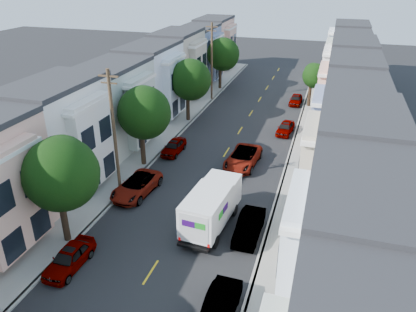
% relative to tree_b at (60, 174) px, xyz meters
% --- Properties ---
extents(ground, '(160.00, 160.00, 0.00)m').
position_rel_tree_b_xyz_m(ground, '(6.30, 4.79, -5.13)').
color(ground, black).
rests_on(ground, ground).
extents(road_slab, '(12.00, 70.00, 0.02)m').
position_rel_tree_b_xyz_m(road_slab, '(6.30, 19.79, -5.12)').
color(road_slab, black).
rests_on(road_slab, ground).
extents(curb_left, '(0.30, 70.00, 0.15)m').
position_rel_tree_b_xyz_m(curb_left, '(0.25, 19.79, -5.05)').
color(curb_left, gray).
rests_on(curb_left, ground).
extents(curb_right, '(0.30, 70.00, 0.15)m').
position_rel_tree_b_xyz_m(curb_right, '(12.35, 19.79, -5.05)').
color(curb_right, gray).
rests_on(curb_right, ground).
extents(sidewalk_left, '(2.60, 70.00, 0.15)m').
position_rel_tree_b_xyz_m(sidewalk_left, '(-1.05, 19.79, -5.05)').
color(sidewalk_left, gray).
rests_on(sidewalk_left, ground).
extents(sidewalk_right, '(2.60, 70.00, 0.15)m').
position_rel_tree_b_xyz_m(sidewalk_right, '(13.65, 19.79, -5.05)').
color(sidewalk_right, gray).
rests_on(sidewalk_right, ground).
extents(centerline, '(0.12, 70.00, 0.01)m').
position_rel_tree_b_xyz_m(centerline, '(6.30, 19.79, -5.13)').
color(centerline, gold).
rests_on(centerline, ground).
extents(townhouse_row_left, '(5.00, 70.00, 8.50)m').
position_rel_tree_b_xyz_m(townhouse_row_left, '(-4.85, 19.79, -5.13)').
color(townhouse_row_left, '#7682A6').
rests_on(townhouse_row_left, ground).
extents(townhouse_row_right, '(5.00, 70.00, 8.50)m').
position_rel_tree_b_xyz_m(townhouse_row_right, '(17.45, 19.79, -5.13)').
color(townhouse_row_right, '#7682A6').
rests_on(townhouse_row_right, ground).
extents(tree_b, '(4.70, 4.70, 7.50)m').
position_rel_tree_b_xyz_m(tree_b, '(0.00, 0.00, 0.00)').
color(tree_b, black).
rests_on(tree_b, ground).
extents(tree_c, '(4.70, 4.70, 7.48)m').
position_rel_tree_b_xyz_m(tree_c, '(0.00, 11.89, -0.02)').
color(tree_c, black).
rests_on(tree_c, ground).
extents(tree_d, '(4.70, 4.70, 7.32)m').
position_rel_tree_b_xyz_m(tree_d, '(0.00, 24.07, -0.18)').
color(tree_d, black).
rests_on(tree_d, ground).
extents(tree_e, '(4.70, 4.70, 7.47)m').
position_rel_tree_b_xyz_m(tree_e, '(0.00, 38.13, -0.03)').
color(tree_e, black).
rests_on(tree_e, ground).
extents(tree_far_r, '(3.10, 3.10, 5.66)m').
position_rel_tree_b_xyz_m(tree_far_r, '(13.20, 33.55, -1.07)').
color(tree_far_r, black).
rests_on(tree_far_r, ground).
extents(utility_pole_near, '(1.60, 0.26, 10.00)m').
position_rel_tree_b_xyz_m(utility_pole_near, '(0.00, 6.79, 0.02)').
color(utility_pole_near, '#42301E').
rests_on(utility_pole_near, ground).
extents(utility_pole_far, '(1.60, 0.26, 10.00)m').
position_rel_tree_b_xyz_m(utility_pole_far, '(0.00, 32.79, 0.02)').
color(utility_pole_far, '#42301E').
rests_on(utility_pole_far, ground).
extents(fedex_truck, '(2.43, 6.32, 3.03)m').
position_rel_tree_b_xyz_m(fedex_truck, '(8.43, 4.43, -3.44)').
color(fedex_truck, silver).
rests_on(fedex_truck, ground).
extents(lead_sedan, '(2.90, 5.68, 1.54)m').
position_rel_tree_b_xyz_m(lead_sedan, '(8.46, 14.47, -4.36)').
color(lead_sedan, black).
rests_on(lead_sedan, ground).
extents(parked_left_b, '(1.65, 4.23, 1.37)m').
position_rel_tree_b_xyz_m(parked_left_b, '(1.40, -2.20, -4.45)').
color(parked_left_b, '#140F3B').
rests_on(parked_left_b, ground).
extents(parked_left_c, '(2.84, 5.37, 1.44)m').
position_rel_tree_b_xyz_m(parked_left_c, '(1.40, 6.97, -4.41)').
color(parked_left_c, '#99999A').
rests_on(parked_left_c, ground).
extents(parked_left_d, '(1.60, 4.04, 1.30)m').
position_rel_tree_b_xyz_m(parked_left_d, '(1.40, 15.13, -4.48)').
color(parked_left_d, '#651007').
rests_on(parked_left_d, ground).
extents(parked_right_a, '(1.58, 4.29, 1.42)m').
position_rel_tree_b_xyz_m(parked_right_a, '(11.20, -3.42, -4.42)').
color(parked_right_a, '#444D50').
rests_on(parked_right_a, ground).
extents(parked_right_b, '(1.56, 4.34, 1.44)m').
position_rel_tree_b_xyz_m(parked_right_b, '(11.20, 4.17, -4.41)').
color(parked_right_b, silver).
rests_on(parked_right_b, ground).
extents(parked_right_c, '(1.92, 4.10, 1.28)m').
position_rel_tree_b_xyz_m(parked_right_c, '(11.20, 23.41, -4.49)').
color(parked_right_c, black).
rests_on(parked_right_c, ground).
extents(parked_right_d, '(1.59, 3.95, 1.27)m').
position_rel_tree_b_xyz_m(parked_right_d, '(11.20, 34.07, -4.50)').
color(parked_right_d, '#0B113A').
rests_on(parked_right_d, ground).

